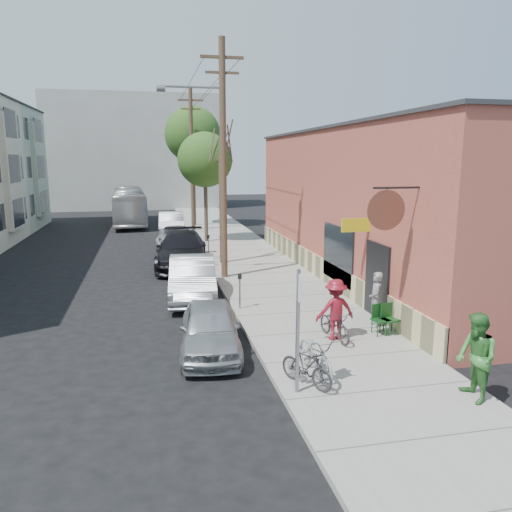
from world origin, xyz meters
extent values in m
plane|color=black|center=(0.00, 0.00, 0.00)|extent=(120.00, 120.00, 0.00)
cube|color=gray|center=(4.25, 11.00, 0.07)|extent=(4.50, 58.00, 0.15)
cube|color=#A24A3C|center=(9.00, 5.00, 3.25)|extent=(5.00, 20.00, 6.50)
cube|color=#2B2B2D|center=(9.00, 5.00, 6.55)|extent=(5.20, 20.20, 0.12)
cube|color=#D2C283|center=(6.48, 5.00, 0.55)|extent=(0.10, 20.00, 1.10)
cube|color=black|center=(6.47, -1.00, 1.30)|extent=(0.10, 1.60, 2.60)
cube|color=black|center=(6.47, 2.50, 1.60)|extent=(0.08, 3.00, 2.20)
cylinder|color=#5B2D21|center=(5.55, -3.20, 3.90)|extent=(1.10, 0.06, 1.10)
cube|color=gold|center=(6.00, -0.20, 3.10)|extent=(1.00, 0.08, 0.45)
cube|color=beige|center=(-9.25, 18.00, 4.50)|extent=(1.10, 3.20, 7.00)
cube|color=#A0B196|center=(-9.25, 26.00, 4.50)|extent=(1.10, 3.20, 7.00)
cube|color=#9F9F9A|center=(-2.00, 42.00, 6.00)|extent=(18.00, 8.00, 12.00)
cube|color=slate|center=(2.35, -5.68, 1.55)|extent=(0.07, 0.07, 2.80)
cube|color=silver|center=(2.35, -5.68, 2.55)|extent=(0.02, 0.45, 0.60)
cylinder|color=slate|center=(2.25, 0.83, 0.70)|extent=(0.06, 0.06, 1.10)
cylinder|color=black|center=(2.25, 0.83, 1.30)|extent=(0.14, 0.14, 0.18)
cylinder|color=slate|center=(2.25, 9.99, 0.70)|extent=(0.06, 0.06, 1.10)
cylinder|color=black|center=(2.25, 9.99, 1.30)|extent=(0.14, 0.14, 0.18)
cylinder|color=#503A28|center=(2.45, 5.71, 5.15)|extent=(0.28, 0.28, 10.00)
cube|color=#503A28|center=(2.45, 5.71, 9.35)|extent=(1.80, 0.12, 0.12)
cube|color=#503A28|center=(2.45, 5.71, 8.75)|extent=(1.40, 0.10, 0.10)
cylinder|color=slate|center=(-0.05, 5.71, 8.05)|extent=(0.35, 0.24, 0.24)
cylinder|color=#503A28|center=(2.45, 21.03, 5.15)|extent=(0.28, 0.28, 10.00)
cube|color=#503A28|center=(2.45, 21.03, 9.35)|extent=(1.80, 0.12, 0.12)
cube|color=#503A28|center=(2.45, 21.03, 8.75)|extent=(1.40, 0.10, 0.10)
cylinder|color=#44392C|center=(2.80, 8.81, 2.80)|extent=(0.24, 0.24, 5.30)
cylinder|color=#44392C|center=(2.80, 15.71, 2.54)|extent=(0.24, 0.24, 4.79)
sphere|color=#31581E|center=(2.80, 15.71, 5.24)|extent=(3.40, 3.40, 3.40)
cylinder|color=#44392C|center=(2.80, 23.78, 3.44)|extent=(0.24, 0.24, 6.58)
sphere|color=#31581E|center=(2.80, 23.78, 7.14)|extent=(4.29, 4.29, 4.29)
imported|color=gray|center=(6.01, -1.89, 1.01)|extent=(0.59, 0.72, 1.72)
imported|color=#357A30|center=(5.96, -6.84, 1.11)|extent=(0.82, 1.00, 1.93)
imported|color=maroon|center=(4.38, -2.71, 1.04)|extent=(1.18, 0.72, 1.77)
imported|color=#232326|center=(4.38, -2.71, 0.59)|extent=(0.81, 1.73, 0.88)
imported|color=black|center=(2.65, -5.43, 0.60)|extent=(1.13, 1.51, 0.90)
imported|color=gray|center=(3.05, -4.93, 0.67)|extent=(0.82, 2.02, 1.04)
imported|color=#9EA2A5|center=(0.80, -2.56, 0.68)|extent=(2.00, 4.15, 1.37)
imported|color=#AAAFB2|center=(0.80, 2.97, 0.80)|extent=(2.05, 4.96, 1.60)
imported|color=black|center=(0.80, 8.83, 0.85)|extent=(2.96, 6.10, 1.71)
imported|color=#B3B9BC|center=(0.80, 14.57, 0.64)|extent=(2.57, 4.79, 1.28)
imported|color=#A8AAB0|center=(0.80, 19.80, 0.80)|extent=(1.88, 4.92, 1.60)
imported|color=beige|center=(-2.33, 26.74, 1.48)|extent=(3.03, 10.72, 2.95)
camera|label=1|loc=(-0.71, -15.60, 5.24)|focal=35.00mm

